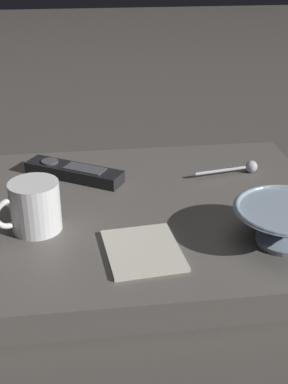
{
  "coord_description": "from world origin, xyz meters",
  "views": [
    {
      "loc": [
        -0.1,
        -0.79,
        0.48
      ],
      "look_at": [
        0.01,
        0.01,
        0.07
      ],
      "focal_mm": 48.47,
      "sensor_mm": 36.0,
      "label": 1
    }
  ],
  "objects": [
    {
      "name": "coffee_mug",
      "position": [
        -0.18,
        -0.06,
        0.09
      ],
      "size": [
        0.1,
        0.08,
        0.08
      ],
      "color": "white",
      "rests_on": "table"
    },
    {
      "name": "cereal_bowl",
      "position": [
        0.2,
        -0.15,
        0.08
      ],
      "size": [
        0.16,
        0.16,
        0.06
      ],
      "color": "#8C9EAD",
      "rests_on": "table"
    },
    {
      "name": "table",
      "position": [
        0.0,
        0.0,
        0.02
      ],
      "size": [
        0.67,
        0.53,
        0.05
      ],
      "color": "#5B5651",
      "rests_on": "ground"
    },
    {
      "name": "ground_plane",
      "position": [
        0.0,
        0.0,
        0.0
      ],
      "size": [
        6.0,
        6.0,
        0.0
      ],
      "primitive_type": "plane",
      "color": "#47423D"
    },
    {
      "name": "tv_remote_near",
      "position": [
        -0.12,
        0.13,
        0.06
      ],
      "size": [
        0.19,
        0.14,
        0.03
      ],
      "color": "black",
      "rests_on": "table"
    },
    {
      "name": "teaspoon",
      "position": [
        0.22,
        0.11,
        0.06
      ],
      "size": [
        0.13,
        0.04,
        0.02
      ],
      "color": "silver",
      "rests_on": "table"
    },
    {
      "name": "folded_napkin",
      "position": [
        -0.02,
        -0.14,
        0.05
      ],
      "size": [
        0.12,
        0.14,
        0.01
      ],
      "color": "beige",
      "rests_on": "table"
    }
  ]
}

